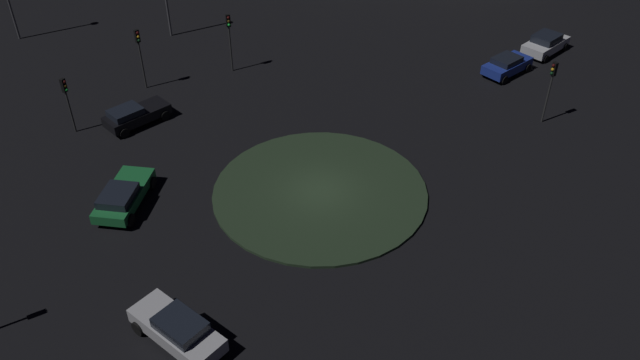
{
  "coord_description": "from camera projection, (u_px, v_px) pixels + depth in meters",
  "views": [
    {
      "loc": [
        22.46,
        17.61,
        22.47
      ],
      "look_at": [
        0.0,
        0.0,
        0.9
      ],
      "focal_mm": 36.16,
      "sensor_mm": 36.0,
      "label": 1
    }
  ],
  "objects": [
    {
      "name": "car_white",
      "position": [
        546.0,
        43.0,
        50.05
      ],
      "size": [
        4.36,
        2.57,
        1.52
      ],
      "rotation": [
        0.0,
        0.0,
        3.01
      ],
      "color": "white",
      "rests_on": "ground_plane"
    },
    {
      "name": "ground_plane",
      "position": [
        320.0,
        193.0,
        36.32
      ],
      "size": [
        120.86,
        120.86,
        0.0
      ],
      "primitive_type": "plane",
      "color": "black"
    },
    {
      "name": "traffic_light_southwest",
      "position": [
        229.0,
        32.0,
        46.19
      ],
      "size": [
        0.37,
        0.4,
        4.4
      ],
      "rotation": [
        0.0,
        0.0,
        1.08
      ],
      "color": "#2D2D2D",
      "rests_on": "ground_plane"
    },
    {
      "name": "roundabout_island",
      "position": [
        320.0,
        192.0,
        36.27
      ],
      "size": [
        12.09,
        12.09,
        0.16
      ],
      "primitive_type": "cylinder",
      "color": "#263823",
      "rests_on": "ground_plane"
    },
    {
      "name": "traffic_light_south_near",
      "position": [
        66.0,
        94.0,
        39.76
      ],
      "size": [
        0.35,
        0.39,
        3.8
      ],
      "rotation": [
        0.0,
        0.0,
        1.85
      ],
      "color": "#2D2D2D",
      "rests_on": "ground_plane"
    },
    {
      "name": "car_blue",
      "position": [
        507.0,
        65.0,
        47.25
      ],
      "size": [
        4.24,
        2.61,
        1.39
      ],
      "rotation": [
        0.0,
        0.0,
        6.09
      ],
      "color": "#1E38A5",
      "rests_on": "ground_plane"
    },
    {
      "name": "traffic_light_south",
      "position": [
        139.0,
        47.0,
        44.11
      ],
      "size": [
        0.32,
        0.37,
        4.41
      ],
      "rotation": [
        0.0,
        0.0,
        1.46
      ],
      "color": "#2D2D2D",
      "rests_on": "ground_plane"
    },
    {
      "name": "car_silver",
      "position": [
        178.0,
        329.0,
        27.49
      ],
      "size": [
        2.03,
        4.62,
        1.55
      ],
      "rotation": [
        0.0,
        0.0,
        -1.6
      ],
      "color": "silver",
      "rests_on": "ground_plane"
    },
    {
      "name": "car_black",
      "position": [
        135.0,
        115.0,
        41.65
      ],
      "size": [
        4.39,
        2.4,
        1.39
      ],
      "rotation": [
        0.0,
        0.0,
        3.01
      ],
      "color": "black",
      "rests_on": "ground_plane"
    },
    {
      "name": "traffic_light_northwest",
      "position": [
        551.0,
        80.0,
        40.49
      ],
      "size": [
        0.39,
        0.36,
        4.31
      ],
      "rotation": [
        0.0,
        0.0,
        -0.43
      ],
      "color": "#2D2D2D",
      "rests_on": "ground_plane"
    },
    {
      "name": "car_green",
      "position": [
        123.0,
        196.0,
        34.94
      ],
      "size": [
        4.9,
        3.91,
        1.36
      ],
      "rotation": [
        0.0,
        0.0,
        3.66
      ],
      "color": "#1E7238",
      "rests_on": "ground_plane"
    }
  ]
}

